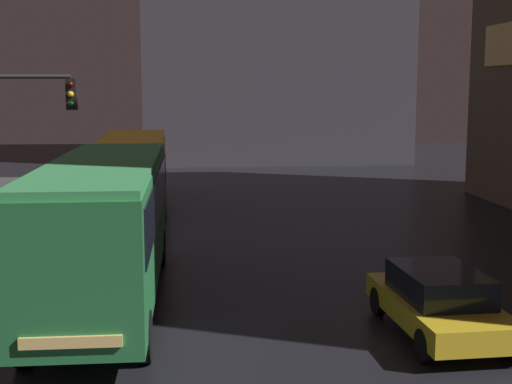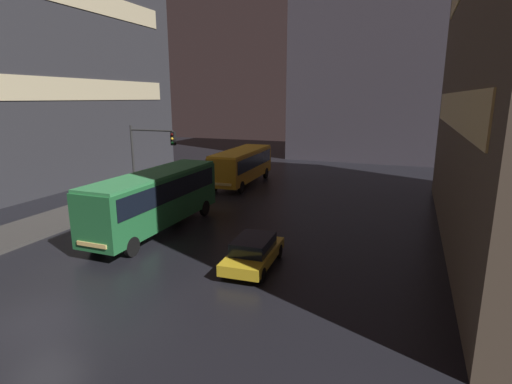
# 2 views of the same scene
# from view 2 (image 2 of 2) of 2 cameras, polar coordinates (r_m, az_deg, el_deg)

# --- Properties ---
(ground_plane) EXTENTS (120.00, 120.00, 0.00)m
(ground_plane) POSITION_cam_2_polar(r_m,az_deg,el_deg) (16.43, -28.70, -16.11)
(ground_plane) COLOR black
(sidewalk_left) EXTENTS (4.00, 48.00, 0.15)m
(sidewalk_left) POSITION_cam_2_polar(r_m,az_deg,el_deg) (28.90, -25.41, -3.16)
(sidewalk_left) COLOR #3D3A38
(sidewalk_left) RESTS_ON ground
(building_left_tower) EXTENTS (10.07, 30.20, 23.59)m
(building_left_tower) POSITION_cam_2_polar(r_m,az_deg,el_deg) (41.07, -30.78, 17.36)
(building_left_tower) COLOR #2D2D33
(building_left_tower) RESTS_ON ground
(building_far_backdrop) EXTENTS (18.07, 12.00, 23.94)m
(building_far_backdrop) POSITION_cam_2_polar(r_m,az_deg,el_deg) (54.87, 15.79, 17.38)
(building_far_backdrop) COLOR #423D47
(building_far_backdrop) RESTS_ON ground
(bus_near) EXTENTS (2.55, 10.47, 3.46)m
(bus_near) POSITION_cam_2_polar(r_m,az_deg,el_deg) (23.78, -14.16, -0.47)
(bus_near) COLOR #236B38
(bus_near) RESTS_ON ground
(bus_far) EXTENTS (3.00, 9.70, 3.10)m
(bus_far) POSITION_cam_2_polar(r_m,az_deg,el_deg) (35.92, -2.02, 4.14)
(bus_far) COLOR orange
(bus_far) RESTS_ON ground
(car_taxi) EXTENTS (2.08, 4.35, 1.40)m
(car_taxi) POSITION_cam_2_polar(r_m,az_deg,el_deg) (18.56, -0.37, -8.52)
(car_taxi) COLOR gold
(car_taxi) RESTS_ON ground
(traffic_light_main) EXTENTS (3.64, 0.35, 5.76)m
(traffic_light_main) POSITION_cam_2_polar(r_m,az_deg,el_deg) (28.91, -15.19, 5.53)
(traffic_light_main) COLOR #2D2D2D
(traffic_light_main) RESTS_ON ground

